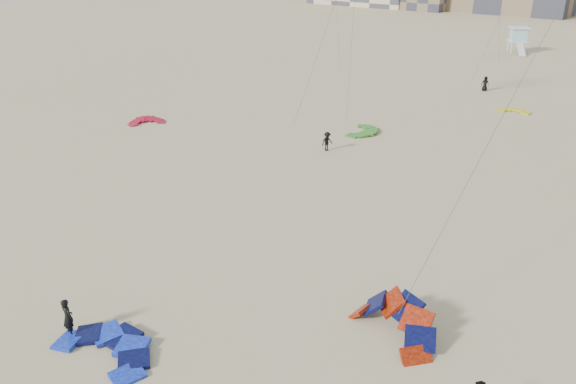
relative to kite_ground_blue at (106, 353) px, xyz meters
The scene contains 10 objects.
ground 3.73m from the kite_ground_blue, 117.81° to the left, with size 320.00×320.00×0.00m, color tan.
kite_ground_blue is the anchor object (origin of this frame).
kite_ground_orange 12.15m from the kite_ground_blue, 45.51° to the left, with size 4.31×3.66×2.42m, color red, non-canonical shape.
kite_ground_red 33.26m from the kite_ground_blue, 139.57° to the left, with size 3.13×3.28×0.75m, color #B7091D, non-canonical shape.
kite_ground_green 33.12m from the kite_ground_blue, 103.92° to the left, with size 3.68×3.89×0.52m, color #499E2C, non-canonical shape.
kite_ground_yellow 47.47m from the kite_ground_blue, 89.72° to the left, with size 2.87×3.02×0.39m, color yellow, non-canonical shape.
kitesurfer_main 2.40m from the kite_ground_blue, behind, with size 0.66×0.43×1.81m, color black.
kitesurfer_c 27.16m from the kite_ground_blue, 106.15° to the left, with size 1.02×0.59×1.58m, color black.
kitesurfer_e 54.68m from the kite_ground_blue, 95.83° to the left, with size 0.82×0.53×1.67m, color black.
lifeguard_tower_far 82.89m from the kite_ground_blue, 97.97° to the left, with size 3.80×5.82×3.87m.
Camera 1 is at (19.33, -12.85, 15.46)m, focal length 35.00 mm.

